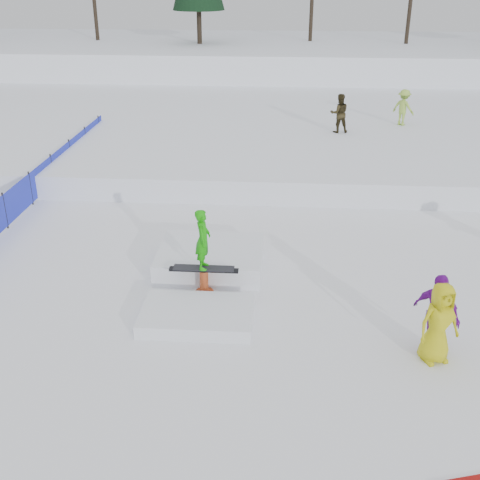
# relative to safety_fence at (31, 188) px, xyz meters

# --- Properties ---
(ground) EXTENTS (120.00, 120.00, 0.00)m
(ground) POSITION_rel_safety_fence_xyz_m (6.50, -6.60, -0.55)
(ground) COLOR white
(snow_berm) EXTENTS (60.00, 14.00, 2.40)m
(snow_berm) POSITION_rel_safety_fence_xyz_m (6.50, 23.40, 0.65)
(snow_berm) COLOR white
(snow_berm) RESTS_ON ground
(snow_midrise) EXTENTS (50.00, 18.00, 0.80)m
(snow_midrise) POSITION_rel_safety_fence_xyz_m (6.50, 9.40, -0.15)
(snow_midrise) COLOR white
(snow_midrise) RESTS_ON ground
(safety_fence) EXTENTS (0.05, 16.00, 1.10)m
(safety_fence) POSITION_rel_safety_fence_xyz_m (0.00, 0.00, 0.00)
(safety_fence) COLOR #222DC1
(safety_fence) RESTS_ON ground
(walker_olive) EXTENTS (0.83, 0.69, 1.55)m
(walker_olive) POSITION_rel_safety_fence_xyz_m (10.16, 6.75, 1.02)
(walker_olive) COLOR black
(walker_olive) RESTS_ON snow_midrise
(walker_ygreen) EXTENTS (1.09, 1.05, 1.49)m
(walker_ygreen) POSITION_rel_safety_fence_xyz_m (12.93, 8.14, 1.00)
(walker_ygreen) COLOR #99C441
(walker_ygreen) RESTS_ON snow_midrise
(spectator_purple) EXTENTS (1.00, 1.03, 1.73)m
(spectator_purple) POSITION_rel_safety_fence_xyz_m (11.00, -7.24, 0.32)
(spectator_purple) COLOR #790FA0
(spectator_purple) RESTS_ON ground
(spectator_yellow) EXTENTS (0.95, 0.79, 1.67)m
(spectator_yellow) POSITION_rel_safety_fence_xyz_m (11.00, -7.50, 0.29)
(spectator_yellow) COLOR gold
(spectator_yellow) RESTS_ON ground
(jib_rail_feature) EXTENTS (2.60, 4.40, 2.11)m
(jib_rail_feature) POSITION_rel_safety_fence_xyz_m (6.21, -4.70, -0.25)
(jib_rail_feature) COLOR white
(jib_rail_feature) RESTS_ON ground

